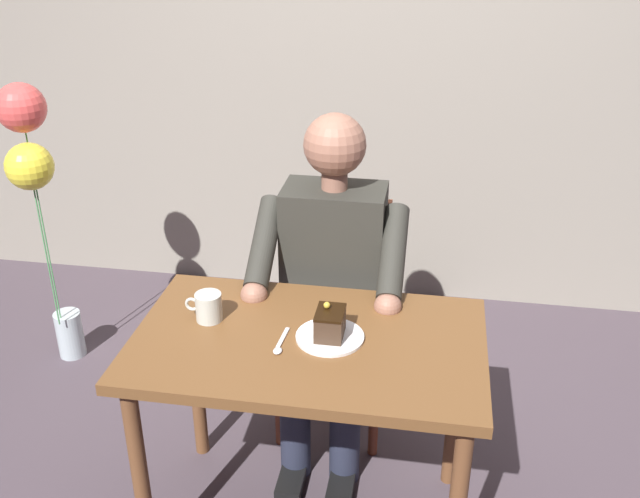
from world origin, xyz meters
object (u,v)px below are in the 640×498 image
(dining_table, at_px, (308,366))
(seated_person, at_px, (331,287))
(cake_slice, at_px, (330,323))
(coffee_cup, at_px, (208,306))
(chair, at_px, (337,305))
(balloon_display, at_px, (34,177))
(dessert_spoon, at_px, (280,345))

(dining_table, height_order, seated_person, seated_person)
(cake_slice, height_order, coffee_cup, cake_slice)
(chair, relative_size, cake_slice, 8.13)
(cake_slice, bearing_deg, dining_table, 10.02)
(seated_person, distance_m, cake_slice, 0.45)
(dining_table, distance_m, cake_slice, 0.17)
(cake_slice, relative_size, balloon_display, 0.09)
(cake_slice, bearing_deg, coffee_cup, -6.21)
(chair, distance_m, balloon_display, 1.33)
(chair, xyz_separation_m, cake_slice, (-0.06, 0.60, 0.30))
(cake_slice, bearing_deg, chair, -83.88)
(coffee_cup, bearing_deg, chair, -120.21)
(seated_person, bearing_deg, cake_slice, 98.50)
(seated_person, relative_size, cake_slice, 11.64)
(seated_person, bearing_deg, balloon_display, -12.84)
(dining_table, height_order, coffee_cup, coffee_cup)
(coffee_cup, relative_size, balloon_display, 0.09)
(dessert_spoon, relative_size, balloon_display, 0.11)
(coffee_cup, bearing_deg, dessert_spoon, 156.73)
(chair, relative_size, coffee_cup, 7.59)
(dessert_spoon, bearing_deg, dining_table, -143.89)
(dining_table, bearing_deg, coffee_cup, -9.39)
(chair, bearing_deg, cake_slice, 96.12)
(chair, xyz_separation_m, balloon_display, (1.26, -0.12, 0.41))
(dining_table, height_order, dessert_spoon, dessert_spoon)
(dining_table, bearing_deg, balloon_display, -30.00)
(chair, xyz_separation_m, dessert_spoon, (0.07, 0.66, 0.25))
(dessert_spoon, distance_m, balloon_display, 1.43)
(cake_slice, distance_m, dessert_spoon, 0.16)
(dining_table, distance_m, chair, 0.63)
(coffee_cup, bearing_deg, seated_person, -129.90)
(chair, relative_size, seated_person, 0.70)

